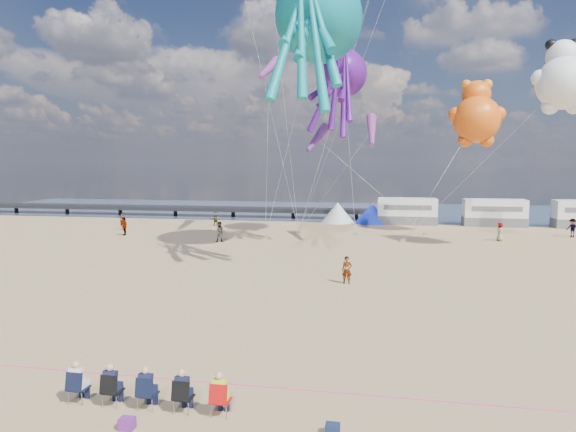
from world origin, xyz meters
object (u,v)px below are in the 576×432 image
Objects in this scene: cooler_navy at (333,429)px; sandbag_b at (356,234)px; beachgoer_2 at (572,228)px; sandbag_a at (266,238)px; standing_person at (347,270)px; kite_octopus_teal at (319,18)px; windsock_mid at (317,138)px; sandbag_e at (299,233)px; beachgoer_4 at (216,219)px; sandbag_c at (403,241)px; motorhome_0 at (407,211)px; beachgoer_0 at (500,232)px; beachgoer_1 at (220,232)px; sandbag_d at (426,234)px; tent_white at (337,213)px; kite_teddy_orange at (477,119)px; kite_octopus_purple at (343,73)px; windsock_right at (372,131)px; beachgoer_5 at (122,221)px; beachgoer_3 at (124,226)px; cooler_purple at (127,424)px; tent_blue at (372,213)px; windsock_left at (269,69)px; kite_panda at (563,83)px; spectator_row at (148,387)px.

cooler_navy is 0.76× the size of sandbag_b.
beachgoer_2 reaches higher than sandbag_a.
cooler_navy is at bearing -89.80° from standing_person.
kite_octopus_teal reaches higher than windsock_mid.
sandbag_e is at bearing -128.34° from beachgoer_2.
beachgoer_4 is 3.06× the size of sandbag_c.
kite_octopus_teal is (-7.47, -22.57, 15.83)m from motorhome_0.
beachgoer_1 is at bearing -74.10° from beachgoer_0.
sandbag_d is 23.66m from kite_octopus_teal.
beachgoer_2 is 3.59× the size of sandbag_b.
tent_white is 24.29m from beachgoer_2.
kite_teddy_orange is at bearing 16.39° from sandbag_a.
kite_octopus_purple is (-1.74, 17.76, 14.28)m from standing_person.
beachgoer_5 is at bearing 165.29° from windsock_right.
beachgoer_5 is at bearing -163.64° from kite_octopus_purple.
motorhome_0 is 3.93× the size of beachgoer_0.
beachgoer_3 is 26.64m from sandbag_c.
sandbag_c is 0.05× the size of kite_octopus_purple.
standing_person is at bearing -12.48° from beachgoer_5.
cooler_purple is 30.90m from kite_octopus_teal.
sandbag_c is (28.91, -3.06, -0.80)m from beachgoer_5.
motorhome_0 reaches higher than beachgoer_0.
motorhome_0 is 19.80m from sandbag_a.
windsock_left is at bearing -125.33° from tent_blue.
kite_panda is at bearing -67.75° from beachgoer_2.
windsock_left is (-5.82, 9.47, -1.69)m from kite_octopus_teal.
sandbag_c is 20.49m from kite_octopus_teal.
kite_panda reaches higher than sandbag_e.
standing_person is at bearing 74.47° from spectator_row.
standing_person is 16.92m from windsock_right.
tent_white is 0.61× the size of kite_panda.
tent_blue is 2.28× the size of beachgoer_3.
cooler_purple is at bearing -83.18° from sandbag_a.
beachgoer_5 is at bearing -157.00° from kite_teddy_orange.
sandbag_e is 21.44m from kite_octopus_teal.
motorhome_0 is at bearing 86.33° from sandbag_c.
sandbag_d is 14.15m from windsock_mid.
beachgoer_2 is (31.94, 8.94, -0.03)m from beachgoer_1.
spectator_row is at bearing -96.42° from tent_blue.
windsock_right reaches higher than sandbag_b.
cooler_navy is 37.15m from sandbag_b.
kite_teddy_orange reaches higher than cooler_navy.
sandbag_a is at bearing -143.65° from kite_octopus_purple.
windsock_mid is at bearing 89.75° from spectator_row.
beachgoer_0 is 0.93× the size of beachgoer_5.
standing_person reaches higher than sandbag_d.
standing_person is at bearing -105.90° from sandbag_d.
sandbag_e is (6.01, 6.51, -0.82)m from beachgoer_1.
windsock_left is at bearing 113.51° from standing_person.
windsock_left is (-4.00, 33.88, 15.00)m from spectator_row.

